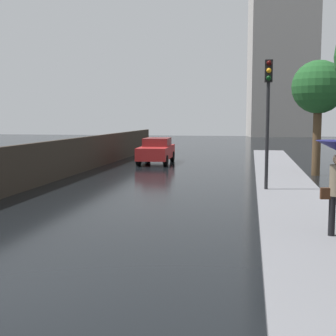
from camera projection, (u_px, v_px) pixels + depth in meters
car_red_near_kerb at (156, 151)px, 26.66m from camera, size 1.85×4.34×1.44m
traffic_light at (268, 101)px, 15.93m from camera, size 0.26×0.39×4.45m
street_tree_mid at (318, 89)px, 20.81m from camera, size 2.38×2.38×5.19m
distant_tower at (283, 15)px, 61.88m from camera, size 9.32×7.00×35.00m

